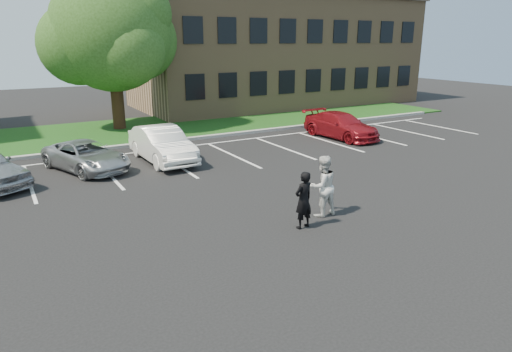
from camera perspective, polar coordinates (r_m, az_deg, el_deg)
The scene contains 11 objects.
ground_plane at distance 12.90m, azimuth 2.23°, elevation -6.44°, with size 90.00×90.00×0.00m, color black.
curb at distance 23.45m, azimuth -13.58°, elevation 3.96°, with size 40.00×0.30×0.15m, color gray.
grass_strip at distance 27.25m, azimuth -16.03°, elevation 5.44°, with size 44.00×8.00×0.08m, color #123D0E.
stall_lines at distance 21.11m, azimuth -7.52°, elevation 2.70°, with size 34.00×5.36×0.01m.
office_building at distance 37.94m, azimuth 2.58°, elevation 15.33°, with size 22.40×10.40×8.30m.
tree at distance 27.65m, azimuth -17.46°, elevation 16.58°, with size 7.80×7.20×8.80m.
man_black_suit at distance 12.66m, azimuth 5.95°, elevation -3.01°, with size 0.60×0.39×1.64m, color black.
man_white_shirt at distance 13.59m, azimuth 8.32°, elevation -1.25°, with size 0.89×0.70×1.84m, color silver.
car_silver_minivan at distance 19.51m, azimuth -20.47°, elevation 2.35°, with size 1.93×4.19×1.16m, color #A6A9AD.
car_white_sedan at distance 20.00m, azimuth -11.66°, elevation 3.89°, with size 1.58×4.54×1.50m, color white.
car_red_compact at distance 24.83m, azimuth 10.55°, elevation 6.23°, with size 1.87×4.60×1.33m, color maroon.
Camera 1 is at (-6.35, -10.02, 5.07)m, focal length 32.00 mm.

